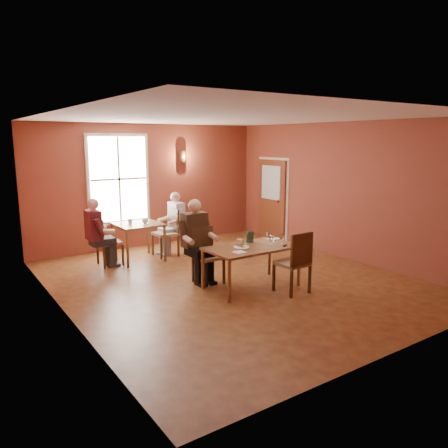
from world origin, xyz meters
TOP-DOWN VIEW (x-y plane):
  - ground at (0.00, 0.00)m, footprint 6.00×7.00m
  - wall_back at (0.00, 3.50)m, footprint 6.00×0.04m
  - wall_front at (0.00, -3.50)m, footprint 6.00×0.04m
  - wall_left at (-3.00, 0.00)m, footprint 0.04×7.00m
  - wall_right at (3.00, 0.00)m, footprint 0.04×7.00m
  - ceiling at (0.00, 0.00)m, footprint 6.00×7.00m
  - window at (-0.80, 3.45)m, footprint 1.36×0.10m
  - door at (2.94, 2.30)m, footprint 0.12×1.04m
  - wall_sconce at (0.90, 3.40)m, footprint 0.16×0.16m
  - main_table at (0.09, -0.54)m, footprint 1.61×0.90m
  - chair_diner_main at (-0.41, 0.11)m, footprint 0.46×0.46m
  - diner_main at (-0.41, 0.08)m, footprint 0.60×0.60m
  - chair_empty at (0.51, -1.13)m, footprint 0.49×0.49m
  - plate_food at (-0.13, -0.52)m, footprint 0.32×0.32m
  - sandwich at (-0.09, -0.44)m, footprint 0.12×0.12m
  - goblet_a at (0.53, -0.44)m, footprint 0.10×0.10m
  - goblet_b at (0.68, -0.69)m, footprint 0.10×0.10m
  - goblet_c at (0.39, -0.72)m, footprint 0.11×0.11m
  - menu_stand at (0.25, -0.28)m, footprint 0.14×0.10m
  - knife at (0.01, -0.80)m, footprint 0.21×0.06m
  - napkin at (-0.33, -0.75)m, footprint 0.19×0.19m
  - side_plate at (0.80, -0.32)m, footprint 0.25×0.25m
  - sunglasses at (0.61, -0.84)m, footprint 0.14×0.10m
  - second_table at (-0.85, 2.28)m, footprint 0.93×0.93m
  - chair_diner_white at (-0.20, 2.28)m, footprint 0.48×0.48m
  - diner_white at (-0.17, 2.28)m, footprint 0.55×0.55m
  - chair_diner_maroon at (-1.50, 2.28)m, footprint 0.45×0.45m
  - diner_maroon at (-1.53, 2.28)m, footprint 0.56×0.56m
  - cup_a at (-0.71, 2.22)m, footprint 0.17×0.17m
  - cup_b at (-1.00, 2.37)m, footprint 0.14×0.14m

SIDE VIEW (x-z plane):
  - ground at x=0.00m, z-range -0.01..0.01m
  - main_table at x=0.09m, z-range 0.00..0.75m
  - second_table at x=-0.85m, z-range 0.00..0.82m
  - chair_diner_maroon at x=-1.50m, z-range 0.00..1.01m
  - chair_diner_main at x=-0.41m, z-range 0.00..1.03m
  - chair_empty at x=0.51m, z-range 0.00..1.08m
  - chair_diner_white at x=-0.20m, z-range 0.00..1.09m
  - diner_white at x=-0.17m, z-range 0.00..1.39m
  - diner_maroon at x=-1.53m, z-range 0.00..1.40m
  - diner_main at x=-0.41m, z-range 0.00..1.49m
  - knife at x=0.01m, z-range 0.75..0.76m
  - napkin at x=-0.33m, z-range 0.75..0.76m
  - side_plate at x=0.80m, z-range 0.75..0.77m
  - sunglasses at x=0.61m, z-range 0.75..0.77m
  - plate_food at x=-0.13m, z-range 0.75..0.79m
  - sandwich at x=-0.09m, z-range 0.75..0.87m
  - goblet_b at x=0.68m, z-range 0.75..0.94m
  - goblet_a at x=0.53m, z-range 0.75..0.95m
  - goblet_c at x=0.39m, z-range 0.75..0.96m
  - menu_stand at x=0.25m, z-range 0.75..0.96m
  - cup_b at x=-1.00m, z-range 0.82..0.92m
  - cup_a at x=-0.71m, z-range 0.82..0.92m
  - door at x=2.94m, z-range 0.00..2.10m
  - wall_back at x=0.00m, z-range 0.00..3.00m
  - wall_front at x=0.00m, z-range 0.00..3.00m
  - wall_left at x=-3.00m, z-range 0.00..3.00m
  - wall_right at x=3.00m, z-range 0.00..3.00m
  - window at x=-0.80m, z-range 0.72..2.68m
  - wall_sconce at x=0.90m, z-range 2.06..2.34m
  - ceiling at x=0.00m, z-range 2.98..3.02m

